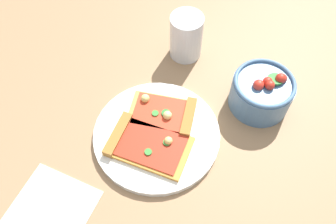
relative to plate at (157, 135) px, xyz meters
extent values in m
plane|color=#93704C|center=(0.03, -0.01, -0.01)|extent=(2.40, 2.40, 0.00)
cylinder|color=silver|center=(0.00, 0.00, 0.00)|extent=(0.25, 0.25, 0.01)
cube|color=gold|center=(-0.03, -0.01, 0.01)|extent=(0.13, 0.17, 0.01)
cube|color=#A36B2D|center=(-0.05, 0.06, 0.02)|extent=(0.10, 0.05, 0.02)
cube|color=#B22D19|center=(-0.03, -0.01, 0.02)|extent=(0.12, 0.15, 0.00)
cylinder|color=#388433|center=(-0.05, -0.02, 0.02)|extent=(0.01, 0.01, 0.00)
cylinder|color=#388433|center=(-0.01, -0.03, 0.02)|extent=(0.01, 0.01, 0.00)
sphere|color=#EAD172|center=(-0.01, -0.03, 0.02)|extent=(0.02, 0.02, 0.02)
cube|color=gold|center=(0.04, 0.02, 0.01)|extent=(0.13, 0.15, 0.01)
cube|color=#A36B2D|center=(0.06, -0.03, 0.02)|extent=(0.09, 0.05, 0.02)
cube|color=red|center=(0.04, 0.02, 0.02)|extent=(0.12, 0.13, 0.00)
sphere|color=#F2D87F|center=(0.04, 0.00, 0.02)|extent=(0.02, 0.02, 0.02)
cylinder|color=#2D722D|center=(0.04, 0.01, 0.02)|extent=(0.02, 0.02, 0.00)
sphere|color=#EAD172|center=(0.04, 0.06, 0.02)|extent=(0.02, 0.02, 0.02)
cylinder|color=#388433|center=(0.02, 0.03, 0.02)|extent=(0.01, 0.01, 0.00)
cylinder|color=#4C7299|center=(0.19, -0.12, 0.03)|extent=(0.13, 0.13, 0.07)
torus|color=#4C7299|center=(0.19, -0.12, 0.06)|extent=(0.12, 0.12, 0.01)
sphere|color=red|center=(0.19, -0.13, 0.07)|extent=(0.02, 0.02, 0.02)
sphere|color=red|center=(0.18, -0.11, 0.07)|extent=(0.02, 0.02, 0.02)
sphere|color=red|center=(0.22, -0.14, 0.07)|extent=(0.02, 0.02, 0.02)
sphere|color=red|center=(0.20, -0.12, 0.07)|extent=(0.02, 0.02, 0.02)
sphere|color=red|center=(0.22, -0.14, 0.06)|extent=(0.02, 0.02, 0.02)
cylinder|color=#2D722D|center=(0.21, -0.13, 0.07)|extent=(0.05, 0.05, 0.01)
cylinder|color=silver|center=(0.22, 0.09, 0.05)|extent=(0.07, 0.07, 0.11)
cylinder|color=black|center=(0.22, 0.09, 0.04)|extent=(0.06, 0.06, 0.09)
cube|color=white|center=(0.21, 0.07, 0.07)|extent=(0.03, 0.03, 0.02)
cube|color=white|center=(0.20, 0.09, 0.07)|extent=(0.03, 0.03, 0.02)
cube|color=silver|center=(-0.23, 0.06, -0.01)|extent=(0.16, 0.17, 0.00)
camera|label=1|loc=(-0.26, -0.22, 0.61)|focal=37.65mm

